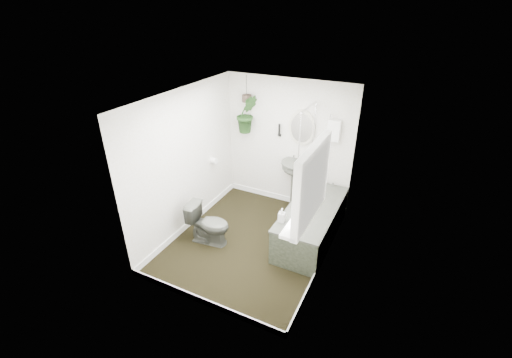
% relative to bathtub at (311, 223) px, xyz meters
% --- Properties ---
extents(floor, '(2.30, 2.80, 0.02)m').
position_rel_bathtub_xyz_m(floor, '(-0.80, -0.50, -0.30)').
color(floor, black).
rests_on(floor, ground).
extents(ceiling, '(2.30, 2.80, 0.02)m').
position_rel_bathtub_xyz_m(ceiling, '(-0.80, -0.50, 2.02)').
color(ceiling, white).
rests_on(ceiling, ground).
extents(wall_back, '(2.30, 0.02, 2.30)m').
position_rel_bathtub_xyz_m(wall_back, '(-0.80, 0.91, 0.86)').
color(wall_back, white).
rests_on(wall_back, ground).
extents(wall_front, '(2.30, 0.02, 2.30)m').
position_rel_bathtub_xyz_m(wall_front, '(-0.80, -1.91, 0.86)').
color(wall_front, white).
rests_on(wall_front, ground).
extents(wall_left, '(0.02, 2.80, 2.30)m').
position_rel_bathtub_xyz_m(wall_left, '(-1.96, -0.50, 0.86)').
color(wall_left, white).
rests_on(wall_left, ground).
extents(wall_right, '(0.02, 2.80, 2.30)m').
position_rel_bathtub_xyz_m(wall_right, '(0.36, -0.50, 0.86)').
color(wall_right, white).
rests_on(wall_right, ground).
extents(skirting, '(2.30, 2.80, 0.10)m').
position_rel_bathtub_xyz_m(skirting, '(-0.80, -0.50, -0.24)').
color(skirting, white).
rests_on(skirting, floor).
extents(bathtub, '(0.72, 1.72, 0.58)m').
position_rel_bathtub_xyz_m(bathtub, '(0.00, 0.00, 0.00)').
color(bathtub, '#454840').
rests_on(bathtub, floor).
extents(bath_screen, '(0.04, 0.72, 1.40)m').
position_rel_bathtub_xyz_m(bath_screen, '(-0.33, 0.49, 0.99)').
color(bath_screen, silver).
rests_on(bath_screen, bathtub).
extents(shower_box, '(0.20, 0.10, 0.35)m').
position_rel_bathtub_xyz_m(shower_box, '(0.00, 0.84, 1.26)').
color(shower_box, white).
rests_on(shower_box, wall_back).
extents(oval_mirror, '(0.46, 0.03, 0.62)m').
position_rel_bathtub_xyz_m(oval_mirror, '(-0.55, 0.87, 1.21)').
color(oval_mirror, beige).
rests_on(oval_mirror, wall_back).
extents(wall_sconce, '(0.04, 0.04, 0.22)m').
position_rel_bathtub_xyz_m(wall_sconce, '(-0.95, 0.86, 1.11)').
color(wall_sconce, black).
rests_on(wall_sconce, wall_back).
extents(toilet_roll_holder, '(0.11, 0.11, 0.11)m').
position_rel_bathtub_xyz_m(toilet_roll_holder, '(-1.90, 0.20, 0.61)').
color(toilet_roll_holder, white).
rests_on(toilet_roll_holder, wall_left).
extents(window_recess, '(0.08, 1.00, 0.90)m').
position_rel_bathtub_xyz_m(window_recess, '(0.29, -1.20, 1.36)').
color(window_recess, white).
rests_on(window_recess, wall_right).
extents(window_sill, '(0.18, 1.00, 0.04)m').
position_rel_bathtub_xyz_m(window_sill, '(0.22, -1.20, 0.94)').
color(window_sill, white).
rests_on(window_sill, wall_right).
extents(window_blinds, '(0.01, 0.86, 0.76)m').
position_rel_bathtub_xyz_m(window_blinds, '(0.24, -1.20, 1.36)').
color(window_blinds, white).
rests_on(window_blinds, wall_right).
extents(toilet, '(0.69, 0.45, 0.66)m').
position_rel_bathtub_xyz_m(toilet, '(-1.40, -0.78, 0.04)').
color(toilet, '#454840').
rests_on(toilet, floor).
extents(pedestal_sink, '(0.64, 0.58, 0.93)m').
position_rel_bathtub_xyz_m(pedestal_sink, '(-0.55, 0.74, 0.17)').
color(pedestal_sink, '#454840').
rests_on(pedestal_sink, floor).
extents(sill_plant, '(0.29, 0.27, 0.27)m').
position_rel_bathtub_xyz_m(sill_plant, '(0.17, -1.08, 1.09)').
color(sill_plant, black).
rests_on(sill_plant, window_sill).
extents(hanging_plant, '(0.47, 0.46, 0.67)m').
position_rel_bathtub_xyz_m(hanging_plant, '(-1.52, 0.75, 1.35)').
color(hanging_plant, black).
rests_on(hanging_plant, ceiling).
extents(soap_bottle, '(0.10, 0.11, 0.21)m').
position_rel_bathtub_xyz_m(soap_bottle, '(-0.29, -0.55, 0.39)').
color(soap_bottle, black).
rests_on(soap_bottle, bathtub).
extents(hanging_pot, '(0.16, 0.16, 0.12)m').
position_rel_bathtub_xyz_m(hanging_pot, '(-1.52, 0.75, 1.62)').
color(hanging_pot, '#392B23').
rests_on(hanging_pot, ceiling).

